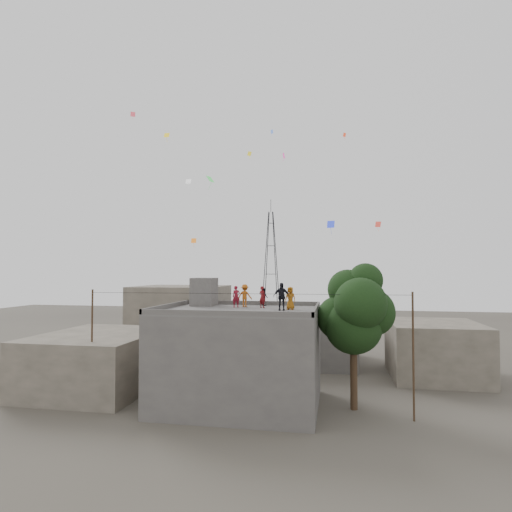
{
  "coord_description": "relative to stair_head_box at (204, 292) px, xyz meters",
  "views": [
    {
      "loc": [
        6.15,
        -27.01,
        8.6
      ],
      "look_at": [
        0.66,
        2.3,
        9.65
      ],
      "focal_mm": 30.0,
      "sensor_mm": 36.0,
      "label": 1
    }
  ],
  "objects": [
    {
      "name": "neighbor_west",
      "position": [
        -7.8,
        -0.6,
        -5.1
      ],
      "size": [
        8.0,
        10.0,
        4.0
      ],
      "primitive_type": "cube",
      "color": "#554F43",
      "rests_on": "ground"
    },
    {
      "name": "person_dark_adult",
      "position": [
        5.93,
        -2.64,
        -0.12
      ],
      "size": [
        1.07,
        0.54,
        1.75
      ],
      "primitive_type": "imported",
      "rotation": [
        0.0,
        0.0,
        0.12
      ],
      "color": "black",
      "rests_on": "main_building"
    },
    {
      "name": "neighbor_northwest",
      "position": [
        -6.8,
        13.4,
        -3.6
      ],
      "size": [
        9.0,
        8.0,
        7.0
      ],
      "primitive_type": "cube",
      "color": "#554F43",
      "rests_on": "ground"
    },
    {
      "name": "ground",
      "position": [
        3.2,
        -2.6,
        -7.1
      ],
      "size": [
        140.0,
        140.0,
        0.0
      ],
      "primitive_type": "plane",
      "color": "#413B35",
      "rests_on": "ground"
    },
    {
      "name": "tree",
      "position": [
        10.57,
        -2.0,
        -1.0
      ],
      "size": [
        4.9,
        4.6,
        9.1
      ],
      "color": "black",
      "rests_on": "ground"
    },
    {
      "name": "person_orange_adult",
      "position": [
        3.1,
        -0.48,
        -0.22
      ],
      "size": [
        1.05,
        0.65,
        1.57
      ],
      "primitive_type": "imported",
      "rotation": [
        0.0,
        0.0,
        -3.21
      ],
      "color": "#A75113",
      "rests_on": "main_building"
    },
    {
      "name": "neighbor_east",
      "position": [
        17.2,
        7.4,
        -4.9
      ],
      "size": [
        7.0,
        8.0,
        4.4
      ],
      "primitive_type": "cube",
      "color": "#554F43",
      "rests_on": "ground"
    },
    {
      "name": "person_dark_child",
      "position": [
        4.26,
        0.77,
        -0.36
      ],
      "size": [
        0.74,
        0.78,
        1.28
      ],
      "primitive_type": "imported",
      "rotation": [
        0.0,
        0.0,
        2.12
      ],
      "color": "black",
      "rests_on": "main_building"
    },
    {
      "name": "kites",
      "position": [
        2.75,
        5.14,
        9.39
      ],
      "size": [
        21.07,
        15.31,
        11.66
      ],
      "color": "orange",
      "rests_on": "ground"
    },
    {
      "name": "main_building",
      "position": [
        3.2,
        -2.6,
        -4.05
      ],
      "size": [
        10.0,
        8.0,
        6.1
      ],
      "color": "#4E4B48",
      "rests_on": "ground"
    },
    {
      "name": "neighbor_north",
      "position": [
        5.2,
        11.4,
        -4.6
      ],
      "size": [
        12.0,
        9.0,
        5.0
      ],
      "primitive_type": "cube",
      "color": "#4E4B48",
      "rests_on": "ground"
    },
    {
      "name": "person_orange_child",
      "position": [
        6.43,
        -2.0,
        -0.26
      ],
      "size": [
        0.82,
        0.64,
        1.48
      ],
      "primitive_type": "imported",
      "rotation": [
        0.0,
        0.0,
        -0.26
      ],
      "color": "#A25A12",
      "rests_on": "main_building"
    },
    {
      "name": "utility_line",
      "position": [
        3.7,
        -3.85,
        -3.27
      ],
      "size": [
        20.12,
        0.62,
        7.4
      ],
      "color": "black",
      "rests_on": "ground"
    },
    {
      "name": "transmission_tower",
      "position": [
        -0.8,
        37.4,
        1.97
      ],
      "size": [
        2.97,
        2.97,
        20.01
      ],
      "color": "black",
      "rests_on": "ground"
    },
    {
      "name": "stair_head_box",
      "position": [
        0.0,
        0.0,
        0.0
      ],
      "size": [
        1.6,
        1.8,
        2.0
      ],
      "primitive_type": "cube",
      "color": "#4E4B48",
      "rests_on": "main_building"
    },
    {
      "name": "person_red_child",
      "position": [
        2.6,
        -0.95,
        -0.26
      ],
      "size": [
        0.64,
        0.57,
        1.47
      ],
      "primitive_type": "imported",
      "rotation": [
        0.0,
        0.0,
        0.5
      ],
      "color": "maroon",
      "rests_on": "main_building"
    },
    {
      "name": "person_red_adult",
      "position": [
        4.42,
        -0.94,
        -0.27
      ],
      "size": [
        0.64,
        0.58,
        1.47
      ],
      "primitive_type": "imported",
      "rotation": [
        0.0,
        0.0,
        2.59
      ],
      "color": "maroon",
      "rests_on": "main_building"
    },
    {
      "name": "parapet",
      "position": [
        3.2,
        -2.6,
        -0.85
      ],
      "size": [
        10.0,
        8.0,
        0.3
      ],
      "color": "#4E4B48",
      "rests_on": "main_building"
    }
  ]
}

